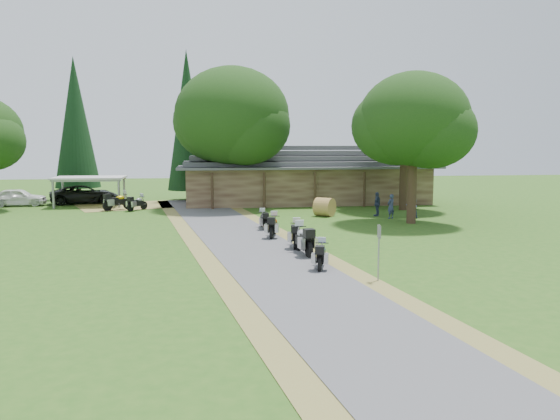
{
  "coord_description": "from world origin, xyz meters",
  "views": [
    {
      "loc": [
        -2.86,
        -22.22,
        4.93
      ],
      "look_at": [
        1.14,
        5.19,
        1.6
      ],
      "focal_mm": 35.0,
      "sensor_mm": 36.0,
      "label": 1
    }
  ],
  "objects": [
    {
      "name": "lodge",
      "position": [
        6.0,
        24.0,
        2.45
      ],
      "size": [
        21.4,
        9.4,
        4.9
      ],
      "primitive_type": null,
      "color": "brown",
      "rests_on": "ground"
    },
    {
      "name": "ground",
      "position": [
        0.0,
        0.0,
        0.0
      ],
      "size": [
        120.0,
        120.0,
        0.0
      ],
      "primitive_type": "plane",
      "color": "#2A5517",
      "rests_on": "ground"
    },
    {
      "name": "car_white_sedan",
      "position": [
        -17.41,
        24.03,
        0.9
      ],
      "size": [
        2.7,
        5.59,
        1.81
      ],
      "primitive_type": "imported",
      "rotation": [
        0.0,
        0.0,
        1.65
      ],
      "color": "white",
      "rests_on": "ground"
    },
    {
      "name": "motorcycle_carport_a",
      "position": [
        -9.09,
        20.1,
        0.72
      ],
      "size": [
        2.12,
        1.8,
        1.45
      ],
      "primitive_type": null,
      "rotation": [
        0.0,
        0.0,
        0.63
      ],
      "color": "gold",
      "rests_on": "ground"
    },
    {
      "name": "motorcycle_row_c",
      "position": [
        1.67,
        3.43,
        0.67
      ],
      "size": [
        1.03,
        2.04,
        1.34
      ],
      "primitive_type": null,
      "rotation": [
        0.0,
        0.0,
        1.36
      ],
      "color": "gold",
      "rests_on": "ground"
    },
    {
      "name": "motorcycle_row_b",
      "position": [
        1.67,
        1.59,
        0.73
      ],
      "size": [
        0.94,
        2.19,
        1.45
      ],
      "primitive_type": null,
      "rotation": [
        0.0,
        0.0,
        1.69
      ],
      "color": "#AFB3B7",
      "rests_on": "ground"
    },
    {
      "name": "oak_driveway",
      "position": [
        10.23,
        10.27,
        5.25
      ],
      "size": [
        6.83,
        6.83,
        10.49
      ],
      "primitive_type": null,
      "color": "black",
      "rests_on": "ground"
    },
    {
      "name": "oak_lodge_left",
      "position": [
        -0.36,
        20.68,
        5.78
      ],
      "size": [
        8.89,
        8.89,
        11.55
      ],
      "primitive_type": null,
      "color": "black",
      "rests_on": "ground"
    },
    {
      "name": "motorcycle_carport_b",
      "position": [
        -7.61,
        19.63,
        0.61
      ],
      "size": [
        1.55,
        1.77,
        1.22
      ],
      "primitive_type": null,
      "rotation": [
        0.0,
        0.0,
        0.91
      ],
      "color": "slate",
      "rests_on": "ground"
    },
    {
      "name": "motorcycle_row_d",
      "position": [
        0.94,
        6.39,
        0.66
      ],
      "size": [
        1.07,
        2.02,
        1.32
      ],
      "primitive_type": null,
      "rotation": [
        0.0,
        0.0,
        1.33
      ],
      "color": "#B62E0B",
      "rests_on": "ground"
    },
    {
      "name": "person_c",
      "position": [
        9.22,
        13.93,
        0.98
      ],
      "size": [
        0.66,
        0.69,
        1.96
      ],
      "primitive_type": "imported",
      "rotation": [
        0.0,
        0.0,
        4.05
      ],
      "color": "navy",
      "rests_on": "ground"
    },
    {
      "name": "motorcycle_row_a",
      "position": [
        1.87,
        -1.22,
        0.58
      ],
      "size": [
        1.02,
        1.78,
        1.16
      ],
      "primitive_type": null,
      "rotation": [
        0.0,
        0.0,
        1.28
      ],
      "color": "navy",
      "rests_on": "ground"
    },
    {
      "name": "sign_post",
      "position": [
        3.47,
        -3.58,
        1.04
      ],
      "size": [
        0.37,
        0.06,
        2.07
      ],
      "primitive_type": null,
      "color": "gray",
      "rests_on": "ground"
    },
    {
      "name": "oak_lodge_right",
      "position": [
        12.31,
        17.11,
        5.59
      ],
      "size": [
        7.01,
        7.01,
        11.19
      ],
      "primitive_type": null,
      "color": "black",
      "rests_on": "ground"
    },
    {
      "name": "car_dark_suv",
      "position": [
        -12.56,
        25.36,
        1.15
      ],
      "size": [
        3.88,
        6.41,
        2.29
      ],
      "primitive_type": "imported",
      "rotation": [
        0.0,
        0.0,
        1.81
      ],
      "color": "black",
      "rests_on": "ground"
    },
    {
      "name": "person_b",
      "position": [
        11.16,
        12.46,
        1.01
      ],
      "size": [
        0.58,
        0.42,
        2.02
      ],
      "primitive_type": "imported",
      "rotation": [
        0.0,
        0.0,
        3.15
      ],
      "color": "navy",
      "rests_on": "ground"
    },
    {
      "name": "hay_bale",
      "position": [
        5.58,
        14.35,
        0.64
      ],
      "size": [
        1.73,
        1.75,
        1.29
      ],
      "primitive_type": "cylinder",
      "rotation": [
        1.57,
        0.0,
        0.86
      ],
      "color": "olive",
      "rests_on": "ground"
    },
    {
      "name": "cedar_near",
      "position": [
        -3.92,
        26.7,
        6.56
      ],
      "size": [
        3.63,
        3.63,
        13.13
      ],
      "primitive_type": "cone",
      "color": "black",
      "rests_on": "ground"
    },
    {
      "name": "motorcycle_row_e",
      "position": [
        0.76,
        9.28,
        0.58
      ],
      "size": [
        0.62,
        1.72,
        1.16
      ],
      "primitive_type": null,
      "rotation": [
        0.0,
        0.0,
        1.61
      ],
      "color": "black",
      "rests_on": "ground"
    },
    {
      "name": "carport",
      "position": [
        -11.68,
        23.22,
        1.18
      ],
      "size": [
        5.47,
        3.66,
        2.36
      ],
      "primitive_type": null,
      "rotation": [
        0.0,
        0.0,
        0.0
      ],
      "color": "silver",
      "rests_on": "ground"
    },
    {
      "name": "cedar_far",
      "position": [
        -13.94,
        29.65,
        6.4
      ],
      "size": [
        3.98,
        3.98,
        12.79
      ],
      "primitive_type": "cone",
      "color": "black",
      "rests_on": "ground"
    },
    {
      "name": "person_a",
      "position": [
        9.72,
        12.59,
        0.96
      ],
      "size": [
        0.67,
        0.61,
        1.92
      ],
      "primitive_type": "imported",
      "rotation": [
        0.0,
        0.0,
        3.67
      ],
      "color": "navy",
      "rests_on": "ground"
    },
    {
      "name": "driveway",
      "position": [
        -0.5,
        4.0,
        0.0
      ],
      "size": [
        51.95,
        51.95,
        0.0
      ],
      "primitive_type": "plane",
      "rotation": [
        0.0,
        0.0,
        0.14
      ],
      "color": "#49484B",
      "rests_on": "ground"
    }
  ]
}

